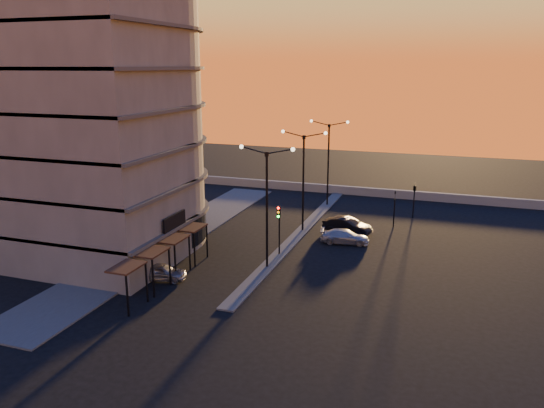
{
  "coord_description": "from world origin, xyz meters",
  "views": [
    {
      "loc": [
        13.0,
        -36.24,
        15.21
      ],
      "look_at": [
        -1.45,
        5.34,
        3.67
      ],
      "focal_mm": 35.0,
      "sensor_mm": 36.0,
      "label": 1
    }
  ],
  "objects": [
    {
      "name": "ground",
      "position": [
        0.0,
        0.0,
        0.0
      ],
      "size": [
        120.0,
        120.0,
        0.0
      ],
      "primitive_type": "plane",
      "color": "black",
      "rests_on": "ground"
    },
    {
      "name": "sidewalk_west",
      "position": [
        -10.5,
        4.0,
        0.06
      ],
      "size": [
        5.0,
        40.0,
        0.12
      ],
      "primitive_type": "cube",
      "color": "#484845",
      "rests_on": "ground"
    },
    {
      "name": "median",
      "position": [
        0.0,
        10.0,
        0.06
      ],
      "size": [
        1.2,
        36.0,
        0.12
      ],
      "primitive_type": "cube",
      "color": "#484845",
      "rests_on": "ground"
    },
    {
      "name": "parapet",
      "position": [
        2.0,
        26.0,
        0.5
      ],
      "size": [
        44.0,
        0.5,
        1.0
      ],
      "primitive_type": "cube",
      "color": "gray",
      "rests_on": "ground"
    },
    {
      "name": "building",
      "position": [
        -14.0,
        0.03,
        11.91
      ],
      "size": [
        14.35,
        17.08,
        25.0
      ],
      "color": "#635E57",
      "rests_on": "ground"
    },
    {
      "name": "streetlamp_near",
      "position": [
        0.0,
        0.0,
        5.59
      ],
      "size": [
        4.32,
        0.32,
        9.51
      ],
      "color": "black",
      "rests_on": "ground"
    },
    {
      "name": "streetlamp_mid",
      "position": [
        0.0,
        10.0,
        5.59
      ],
      "size": [
        4.32,
        0.32,
        9.51
      ],
      "color": "black",
      "rests_on": "ground"
    },
    {
      "name": "streetlamp_far",
      "position": [
        0.0,
        20.0,
        5.59
      ],
      "size": [
        4.32,
        0.32,
        9.51
      ],
      "color": "black",
      "rests_on": "ground"
    },
    {
      "name": "traffic_light_main",
      "position": [
        0.0,
        2.87,
        2.89
      ],
      "size": [
        0.28,
        0.44,
        4.25
      ],
      "color": "black",
      "rests_on": "ground"
    },
    {
      "name": "signal_east_a",
      "position": [
        8.0,
        14.0,
        1.93
      ],
      "size": [
        0.13,
        0.16,
        3.6
      ],
      "color": "black",
      "rests_on": "ground"
    },
    {
      "name": "signal_east_b",
      "position": [
        9.5,
        18.0,
        3.1
      ],
      "size": [
        0.42,
        1.99,
        3.6
      ],
      "color": "black",
      "rests_on": "ground"
    },
    {
      "name": "car_hatchback",
      "position": [
        -6.5,
        -4.82,
        0.62
      ],
      "size": [
        3.91,
        2.27,
        1.25
      ],
      "primitive_type": "imported",
      "rotation": [
        0.0,
        0.0,
        1.8
      ],
      "color": "#9899A0",
      "rests_on": "ground"
    },
    {
      "name": "car_sedan",
      "position": [
        4.11,
        10.66,
        0.74
      ],
      "size": [
        4.72,
        2.48,
        1.48
      ],
      "primitive_type": "imported",
      "rotation": [
        0.0,
        0.0,
        1.36
      ],
      "color": "black",
      "rests_on": "ground"
    },
    {
      "name": "car_wagon",
      "position": [
        4.5,
        7.77,
        0.62
      ],
      "size": [
        4.46,
        2.31,
        1.24
      ],
      "primitive_type": "imported",
      "rotation": [
        0.0,
        0.0,
        1.71
      ],
      "color": "#AEB1B6",
      "rests_on": "ground"
    }
  ]
}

